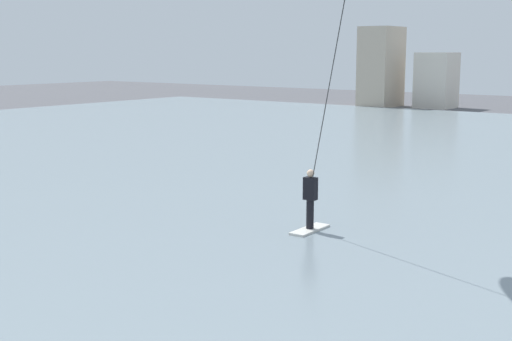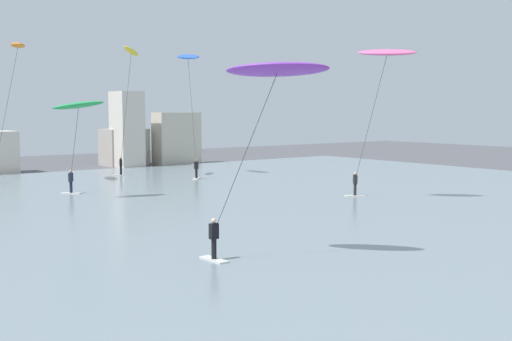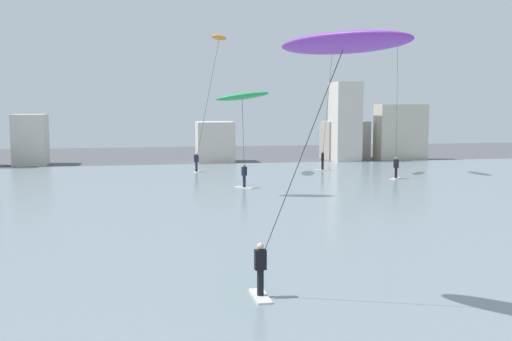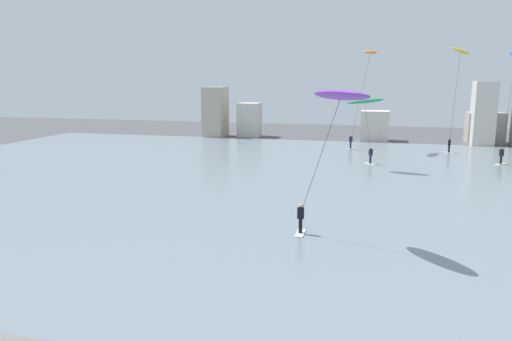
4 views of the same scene
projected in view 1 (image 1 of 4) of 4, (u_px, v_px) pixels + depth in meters
name	position (u px, v px, depth m)	size (l,w,h in m)	color
water_bay	(497.00, 171.00, 28.06)	(84.00, 52.00, 0.10)	gray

